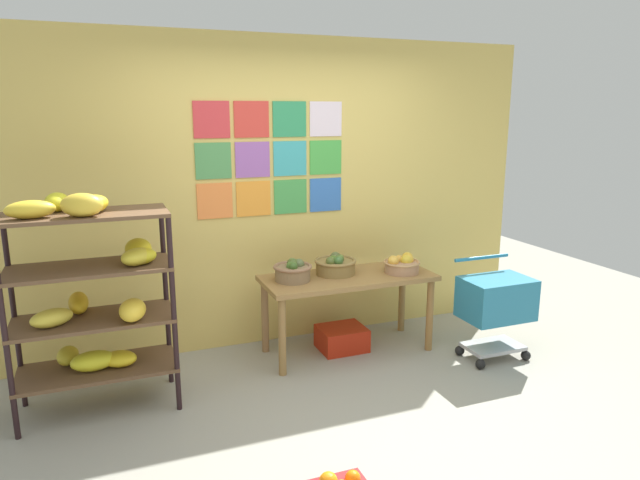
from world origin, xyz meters
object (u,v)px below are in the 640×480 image
at_px(fruit_basket_back_left, 402,264).
at_px(produce_crate_under_table, 342,338).
at_px(fruit_basket_right, 335,265).
at_px(banana_shelf_unit, 94,286).
at_px(shopping_cart, 496,302).
at_px(display_table, 348,286).
at_px(fruit_basket_left, 293,271).

height_order(fruit_basket_back_left, produce_crate_under_table, fruit_basket_back_left).
xyz_separation_m(fruit_basket_right, fruit_basket_back_left, (0.55, -0.16, -0.01)).
height_order(banana_shelf_unit, shopping_cart, banana_shelf_unit).
height_order(display_table, produce_crate_under_table, display_table).
xyz_separation_m(display_table, fruit_basket_right, (-0.08, 0.09, 0.17)).
bearing_deg(fruit_basket_back_left, fruit_basket_right, 163.84).
distance_m(banana_shelf_unit, fruit_basket_left, 1.52).
bearing_deg(produce_crate_under_table, fruit_basket_left, -179.11).
bearing_deg(fruit_basket_left, fruit_basket_right, 7.41).
xyz_separation_m(fruit_basket_right, shopping_cart, (1.14, -0.66, -0.26)).
relative_size(banana_shelf_unit, fruit_basket_right, 4.30).
distance_m(produce_crate_under_table, shopping_cart, 1.31).
relative_size(fruit_basket_right, fruit_basket_back_left, 1.13).
relative_size(display_table, shopping_cart, 1.75).
distance_m(fruit_basket_left, shopping_cart, 1.67).
height_order(fruit_basket_right, fruit_basket_left, fruit_basket_left).
bearing_deg(banana_shelf_unit, fruit_basket_back_left, 4.75).
bearing_deg(banana_shelf_unit, fruit_basket_right, 10.85).
xyz_separation_m(banana_shelf_unit, shopping_cart, (3.01, -0.30, -0.39)).
xyz_separation_m(display_table, produce_crate_under_table, (-0.03, 0.04, -0.48)).
bearing_deg(produce_crate_under_table, fruit_basket_back_left, -12.82).
xyz_separation_m(fruit_basket_back_left, fruit_basket_left, (-0.94, 0.11, 0.01)).
relative_size(banana_shelf_unit, fruit_basket_left, 4.83).
height_order(fruit_basket_back_left, shopping_cart, fruit_basket_back_left).
distance_m(banana_shelf_unit, fruit_basket_right, 1.91).
relative_size(display_table, fruit_basket_back_left, 4.61).
relative_size(fruit_basket_right, fruit_basket_left, 1.12).
bearing_deg(display_table, fruit_basket_left, 175.48).
xyz_separation_m(produce_crate_under_table, shopping_cart, (1.09, -0.61, 0.38)).
bearing_deg(fruit_basket_back_left, fruit_basket_left, 173.48).
bearing_deg(fruit_basket_right, display_table, -48.64).
height_order(fruit_basket_right, produce_crate_under_table, fruit_basket_right).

